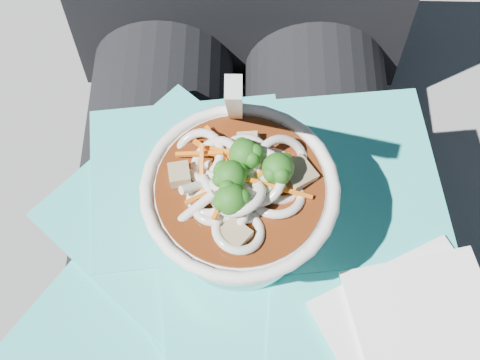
{
  "coord_description": "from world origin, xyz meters",
  "views": [
    {
      "loc": [
        0.01,
        -0.21,
        1.08
      ],
      "look_at": [
        0.0,
        -0.0,
        0.67
      ],
      "focal_mm": 50.0,
      "sensor_mm": 36.0,
      "label": 1
    }
  ],
  "objects_px": {
    "plastic_bag": "(236,246)",
    "stone_ledge": "(239,238)",
    "udon_bowl": "(240,203)",
    "person_body": "(238,164)",
    "lap": "(237,269)"
  },
  "relations": [
    {
      "from": "plastic_bag",
      "to": "udon_bowl",
      "type": "bearing_deg",
      "value": 71.42
    },
    {
      "from": "stone_ledge",
      "to": "person_body",
      "type": "xyz_separation_m",
      "value": [
        0.0,
        -0.06,
        0.32
      ]
    },
    {
      "from": "lap",
      "to": "stone_ledge",
      "type": "bearing_deg",
      "value": 90.0
    },
    {
      "from": "lap",
      "to": "udon_bowl",
      "type": "height_order",
      "value": "udon_bowl"
    },
    {
      "from": "person_body",
      "to": "plastic_bag",
      "type": "distance_m",
      "value": 0.11
    },
    {
      "from": "stone_ledge",
      "to": "udon_bowl",
      "type": "distance_m",
      "value": 0.45
    },
    {
      "from": "stone_ledge",
      "to": "lap",
      "type": "xyz_separation_m",
      "value": [
        0.0,
        -0.15,
        0.29
      ]
    },
    {
      "from": "stone_ledge",
      "to": "lap",
      "type": "bearing_deg",
      "value": -90.0
    },
    {
      "from": "plastic_bag",
      "to": "lap",
      "type": "bearing_deg",
      "value": 88.32
    },
    {
      "from": "udon_bowl",
      "to": "plastic_bag",
      "type": "bearing_deg",
      "value": -108.58
    },
    {
      "from": "plastic_bag",
      "to": "stone_ledge",
      "type": "bearing_deg",
      "value": 89.89
    },
    {
      "from": "stone_ledge",
      "to": "person_body",
      "type": "distance_m",
      "value": 0.32
    },
    {
      "from": "person_body",
      "to": "plastic_bag",
      "type": "bearing_deg",
      "value": -90.18
    },
    {
      "from": "stone_ledge",
      "to": "plastic_bag",
      "type": "distance_m",
      "value": 0.4
    },
    {
      "from": "stone_ledge",
      "to": "udon_bowl",
      "type": "relative_size",
      "value": 5.18
    }
  ]
}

